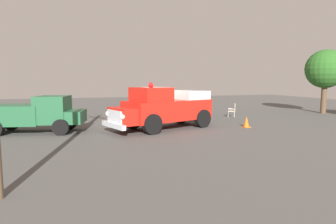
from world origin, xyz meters
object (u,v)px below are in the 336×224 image
(classic_hot_rod, at_px, (186,107))
(lawn_chair_near_truck, at_px, (133,112))
(spectator_standing, at_px, (138,107))
(traffic_cone, at_px, (246,122))
(lawn_chair_by_car, at_px, (233,109))
(vintage_fire_truck, at_px, (165,107))
(oak_tree_distant, at_px, (325,69))
(spectator_seated, at_px, (134,110))
(parked_pickup, at_px, (36,114))

(classic_hot_rod, bearing_deg, lawn_chair_near_truck, 10.03)
(spectator_standing, bearing_deg, traffic_cone, 143.42)
(lawn_chair_by_car, height_order, spectator_standing, spectator_standing)
(vintage_fire_truck, relative_size, lawn_chair_by_car, 6.21)
(oak_tree_distant, bearing_deg, lawn_chair_near_truck, -1.39)
(spectator_seated, relative_size, oak_tree_distant, 0.25)
(parked_pickup, relative_size, traffic_cone, 7.98)
(spectator_standing, bearing_deg, parked_pickup, 22.81)
(lawn_chair_by_car, distance_m, traffic_cone, 4.45)
(lawn_chair_by_car, bearing_deg, traffic_cone, 70.30)
(lawn_chair_by_car, bearing_deg, spectator_standing, 0.43)
(lawn_chair_near_truck, relative_size, traffic_cone, 1.61)
(vintage_fire_truck, bearing_deg, lawn_chair_near_truck, -73.63)
(spectator_seated, height_order, oak_tree_distant, oak_tree_distant)
(classic_hot_rod, distance_m, oak_tree_distant, 12.07)
(parked_pickup, bearing_deg, spectator_seated, -152.78)
(vintage_fire_truck, bearing_deg, traffic_cone, 169.36)
(classic_hot_rod, height_order, lawn_chair_near_truck, classic_hot_rod)
(vintage_fire_truck, xyz_separation_m, oak_tree_distant, (-14.59, -3.42, 2.40))
(classic_hot_rod, xyz_separation_m, lawn_chair_by_car, (-3.26, 1.21, -0.16))
(vintage_fire_truck, xyz_separation_m, classic_hot_rod, (-2.92, -4.51, -0.45))
(spectator_standing, relative_size, oak_tree_distant, 0.32)
(oak_tree_distant, bearing_deg, vintage_fire_truck, 13.18)
(classic_hot_rod, relative_size, spectator_standing, 2.74)
(parked_pickup, distance_m, spectator_standing, 6.34)
(spectator_standing, xyz_separation_m, traffic_cone, (-5.56, 4.13, -0.66))
(parked_pickup, xyz_separation_m, spectator_seated, (-5.60, -2.88, -0.29))
(lawn_chair_near_truck, bearing_deg, parked_pickup, 28.23)
(classic_hot_rod, height_order, parked_pickup, parked_pickup)
(lawn_chair_near_truck, height_order, spectator_seated, spectator_seated)
(vintage_fire_truck, distance_m, oak_tree_distant, 15.18)
(oak_tree_distant, bearing_deg, classic_hot_rod, -5.36)
(classic_hot_rod, distance_m, lawn_chair_by_car, 3.48)
(parked_pickup, relative_size, lawn_chair_near_truck, 4.97)
(classic_hot_rod, bearing_deg, spectator_standing, 18.45)
(vintage_fire_truck, height_order, parked_pickup, vintage_fire_truck)
(parked_pickup, bearing_deg, traffic_cone, 171.69)
(vintage_fire_truck, bearing_deg, spectator_seated, -72.97)
(oak_tree_distant, bearing_deg, spectator_standing, 0.64)
(parked_pickup, relative_size, lawn_chair_by_car, 4.97)
(classic_hot_rod, xyz_separation_m, spectator_seated, (4.04, 0.84, -0.05))
(vintage_fire_truck, relative_size, classic_hot_rod, 1.38)
(vintage_fire_truck, distance_m, spectator_standing, 3.37)
(traffic_cone, bearing_deg, lawn_chair_near_truck, -38.91)
(spectator_seated, bearing_deg, traffic_cone, 141.92)
(classic_hot_rod, bearing_deg, traffic_cone, 108.09)
(classic_hot_rod, distance_m, spectator_standing, 4.01)
(lawn_chair_near_truck, relative_size, spectator_seated, 0.79)
(classic_hot_rod, height_order, spectator_seated, classic_hot_rod)
(spectator_seated, bearing_deg, oak_tree_distant, 179.09)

